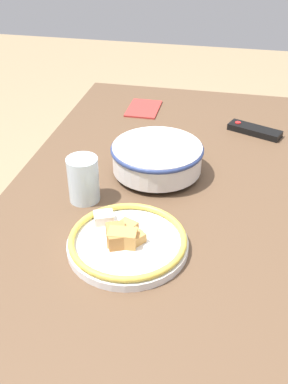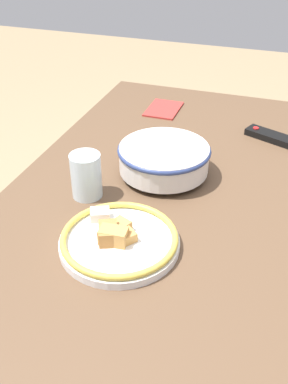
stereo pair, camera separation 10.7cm
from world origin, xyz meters
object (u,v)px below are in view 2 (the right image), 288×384
Objects in this scene: noodle_bowl at (164,158)px; food_plate at (119,239)px; tv_remote at (272,137)px; drinking_glass at (86,176)px.

noodle_bowl is 0.32m from food_plate.
noodle_bowl is 0.40m from tv_remote.
noodle_bowl reaches higher than food_plate.
food_plate is at bearing -1.21° from noodle_bowl.
food_plate is 0.67m from tv_remote.
tv_remote is 0.62m from drinking_glass.
food_plate is at bearing 42.98° from drinking_glass.
food_plate is at bearing 178.93° from tv_remote.
noodle_bowl is 0.95× the size of food_plate.
drinking_glass is (-0.16, -0.15, 0.04)m from food_plate.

